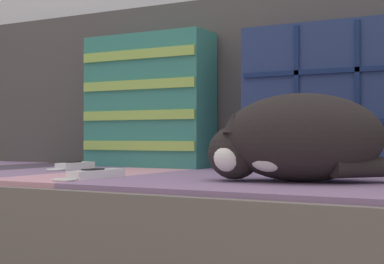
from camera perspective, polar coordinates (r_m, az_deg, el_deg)
The scene contains 7 objects.
couch at distance 1.51m, azimuth -2.83°, elevation -11.92°, with size 1.81×0.87×0.41m.
sofa_backrest at distance 1.80m, azimuth 3.24°, elevation 4.66°, with size 1.77×0.14×0.50m.
throw_pillow_quilted at distance 1.53m, azimuth 13.57°, elevation 3.22°, with size 0.46×0.14×0.37m.
throw_pillow_striped at distance 1.76m, azimuth -4.19°, elevation 3.00°, with size 0.39×0.14×0.39m.
sleeping_cat at distance 1.18m, azimuth 9.88°, elevation -0.75°, with size 0.37×0.29×0.18m.
game_remote_near at distance 1.28m, azimuth -9.48°, elevation -4.07°, with size 0.06×0.20×0.02m.
game_remote_far at distance 1.66m, azimuth -11.39°, elevation -3.24°, with size 0.06×0.19×0.02m.
Camera 1 is at (0.77, -1.14, 0.50)m, focal length 55.00 mm.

